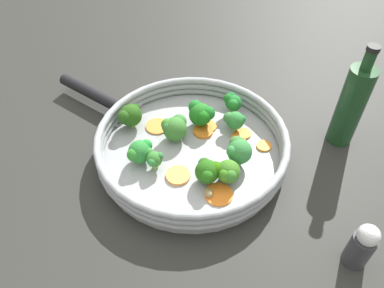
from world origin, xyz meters
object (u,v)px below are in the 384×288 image
(carrot_slice_5, at_px, (219,194))
(broccoli_floret_9, at_px, (130,115))
(broccoli_floret_7, at_px, (140,152))
(broccoli_floret_3, at_px, (233,102))
(broccoli_floret_8, at_px, (201,114))
(salt_shaker, at_px, (362,246))
(carrot_slice_7, at_px, (239,138))
(carrot_slice_0, at_px, (244,134))
(mushroom_piece_0, at_px, (209,193))
(broccoli_floret_0, at_px, (155,160))
(broccoli_floret_4, at_px, (228,173))
(carrot_slice_4, at_px, (178,175))
(broccoli_floret_6, at_px, (208,171))
(broccoli_floret_1, at_px, (234,120))
(carrot_slice_3, at_px, (264,146))
(broccoli_floret_2, at_px, (175,127))
(carrot_slice_2, at_px, (209,126))
(carrot_slice_6, at_px, (156,127))
(skillet, at_px, (192,153))
(oil_bottle, at_px, (351,105))
(broccoli_floret_5, at_px, (238,149))
(carrot_slice_1, at_px, (203,131))

(carrot_slice_5, height_order, broccoli_floret_9, broccoli_floret_9)
(broccoli_floret_7, xyz_separation_m, broccoli_floret_9, (-0.08, 0.05, 0.00))
(broccoli_floret_3, bearing_deg, broccoli_floret_8, -109.88)
(salt_shaker, bearing_deg, carrot_slice_7, 164.33)
(carrot_slice_0, distance_m, mushroom_piece_0, 0.16)
(broccoli_floret_0, xyz_separation_m, broccoli_floret_4, (0.11, 0.06, 0.00))
(carrot_slice_4, bearing_deg, carrot_slice_7, 81.74)
(broccoli_floret_3, bearing_deg, broccoli_floret_6, -64.93)
(broccoli_floret_1, bearing_deg, carrot_slice_7, -24.17)
(carrot_slice_3, distance_m, broccoli_floret_2, 0.17)
(carrot_slice_0, relative_size, broccoli_floret_4, 0.66)
(mushroom_piece_0, bearing_deg, broccoli_floret_2, 155.42)
(broccoli_floret_3, bearing_deg, broccoli_floret_4, -54.57)
(carrot_slice_3, relative_size, mushroom_piece_0, 1.41)
(carrot_slice_2, relative_size, mushroom_piece_0, 1.61)
(carrot_slice_6, height_order, broccoli_floret_6, broccoli_floret_6)
(skillet, bearing_deg, broccoli_floret_0, -102.25)
(broccoli_floret_2, distance_m, oil_bottle, 0.32)
(carrot_slice_0, relative_size, carrot_slice_3, 1.04)
(carrot_slice_7, distance_m, broccoli_floret_7, 0.19)
(salt_shaker, bearing_deg, broccoli_floret_0, -166.17)
(carrot_slice_2, xyz_separation_m, carrot_slice_5, (0.12, -0.11, 0.00))
(skillet, xyz_separation_m, broccoli_floret_7, (-0.05, -0.08, 0.03))
(carrot_slice_4, bearing_deg, carrot_slice_6, 153.16)
(broccoli_floret_4, xyz_separation_m, broccoli_floret_7, (-0.14, -0.07, 0.00))
(carrot_slice_0, distance_m, carrot_slice_5, 0.15)
(broccoli_floret_5, bearing_deg, carrot_slice_4, -119.98)
(carrot_slice_3, relative_size, salt_shaker, 0.33)
(skillet, height_order, carrot_slice_3, carrot_slice_3)
(carrot_slice_3, height_order, carrot_slice_5, same)
(broccoli_floret_7, distance_m, salt_shaker, 0.38)
(carrot_slice_1, bearing_deg, broccoli_floret_5, -9.88)
(carrot_slice_2, xyz_separation_m, oil_bottle, (0.20, 0.16, 0.07))
(carrot_slice_3, bearing_deg, broccoli_floret_8, -164.79)
(broccoli_floret_1, bearing_deg, carrot_slice_6, -140.53)
(broccoli_floret_9, bearing_deg, carrot_slice_3, 29.83)
(salt_shaker, bearing_deg, mushroom_piece_0, -164.43)
(skillet, relative_size, carrot_slice_1, 8.75)
(skillet, height_order, broccoli_floret_5, broccoli_floret_5)
(broccoli_floret_8, bearing_deg, broccoli_floret_1, 28.20)
(broccoli_floret_0, height_order, broccoli_floret_9, broccoli_floret_9)
(skillet, xyz_separation_m, salt_shaker, (0.32, 0.01, 0.03))
(broccoli_floret_1, xyz_separation_m, broccoli_floret_3, (-0.03, 0.04, 0.00))
(broccoli_floret_0, bearing_deg, broccoli_floret_3, 87.43)
(skillet, distance_m, broccoli_floret_0, 0.09)
(broccoli_floret_7, bearing_deg, broccoli_floret_8, 83.76)
(broccoli_floret_8, xyz_separation_m, broccoli_floret_9, (-0.10, -0.09, -0.00))
(skillet, bearing_deg, carrot_slice_3, 45.42)
(broccoli_floret_3, distance_m, mushroom_piece_0, 0.21)
(broccoli_floret_8, bearing_deg, carrot_slice_4, -65.58)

